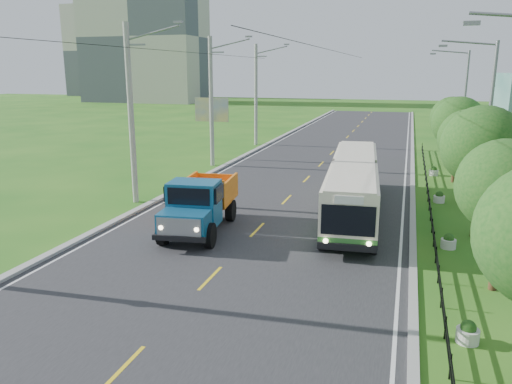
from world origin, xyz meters
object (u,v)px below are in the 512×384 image
at_px(pole_mid, 212,101).
at_px(pole_far, 256,94).
at_px(tree_back, 452,120).
at_px(planter_front, 468,333).
at_px(tree_fifth, 459,126).
at_px(dump_truck, 200,201).
at_px(planter_near, 449,242).
at_px(pole_near, 132,114).
at_px(tree_second, 505,191).
at_px(bus, 353,182).
at_px(streetlight_mid, 486,118).
at_px(streetlight_far, 462,103).
at_px(planter_far, 434,172).
at_px(tree_fourth, 468,142).
at_px(tree_third, 483,151).
at_px(billboard_left, 212,114).
at_px(billboard_right, 502,104).
at_px(planter_mid, 439,198).

relative_size(pole_mid, pole_far, 1.00).
distance_m(tree_back, planter_front, 28.37).
distance_m(tree_fifth, dump_truck, 19.66).
xyz_separation_m(tree_fifth, planter_near, (-1.26, -14.14, -3.57)).
bearing_deg(pole_near, tree_second, -20.74).
xyz_separation_m(pole_far, bus, (12.29, -22.72, -3.40)).
bearing_deg(dump_truck, streetlight_mid, 27.36).
bearing_deg(pole_mid, streetlight_far, 20.32).
bearing_deg(tree_fifth, tree_back, 90.00).
bearing_deg(streetlight_mid, planter_front, -97.27).
relative_size(pole_mid, tree_back, 1.82).
distance_m(pole_near, planter_far, 21.83).
height_order(tree_fourth, bus, tree_fourth).
relative_size(tree_third, streetlight_mid, 0.66).
distance_m(pole_mid, bus, 16.66).
xyz_separation_m(planter_front, dump_truck, (-11.15, 7.08, 1.19)).
bearing_deg(bus, planter_front, -74.11).
height_order(bus, dump_truck, bus).
relative_size(planter_near, billboard_left, 0.13).
bearing_deg(planter_front, tree_fourth, 85.55).
distance_m(streetlight_mid, bus, 8.24).
bearing_deg(planter_near, billboard_left, 135.16).
bearing_deg(pole_near, billboard_right, 28.14).
relative_size(planter_far, dump_truck, 0.10).
height_order(tree_third, planter_mid, tree_third).
xyz_separation_m(pole_near, dump_truck, (5.71, -3.92, -3.62)).
distance_m(billboard_left, billboard_right, 22.21).
xyz_separation_m(streetlight_mid, planter_far, (-2.04, 8.00, -4.62)).
bearing_deg(planter_front, tree_fifth, 86.75).
relative_size(pole_mid, dump_truck, 1.56).
xyz_separation_m(pole_far, tree_fifth, (18.12, -12.86, -1.24)).
bearing_deg(tree_fourth, pole_mid, 159.26).
relative_size(planter_mid, planter_far, 1.00).
distance_m(streetlight_far, billboard_left, 20.56).
bearing_deg(pole_mid, tree_third, -35.36).
bearing_deg(planter_front, pole_near, 146.88).
height_order(pole_near, tree_third, pole_near).
distance_m(pole_near, streetlight_far, 26.80).
distance_m(tree_fifth, tree_back, 6.00).
distance_m(tree_back, billboard_left, 19.48).
xyz_separation_m(planter_front, planter_near, (0.00, 8.00, 0.00)).
height_order(tree_fifth, planter_mid, tree_fifth).
relative_size(tree_fourth, tree_back, 0.98).
bearing_deg(planter_mid, pole_near, -163.48).
bearing_deg(planter_near, tree_fourth, 81.23).
bearing_deg(planter_near, pole_far, 121.99).
bearing_deg(planter_far, bus, -111.31).
distance_m(tree_third, tree_back, 18.00).
relative_size(pole_far, planter_near, 14.93).
distance_m(pole_far, planter_mid, 25.85).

